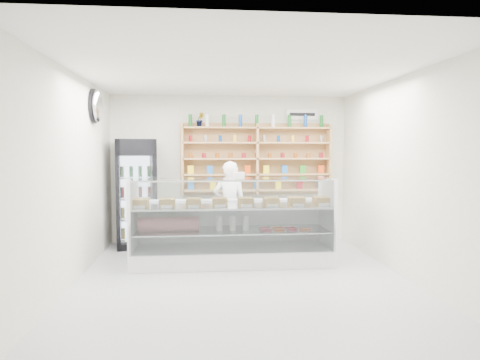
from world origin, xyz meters
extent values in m
plane|color=#9FA0A4|center=(0.00, 0.00, 0.00)|extent=(5.00, 5.00, 0.00)
plane|color=white|center=(0.00, 0.00, 2.80)|extent=(5.00, 5.00, 0.00)
plane|color=silver|center=(0.00, 2.50, 1.40)|extent=(4.50, 0.00, 4.50)
plane|color=silver|center=(0.00, -2.50, 1.40)|extent=(4.50, 0.00, 4.50)
plane|color=silver|center=(-2.25, 0.00, 1.40)|extent=(0.00, 5.00, 5.00)
plane|color=silver|center=(2.25, 0.00, 1.40)|extent=(0.00, 5.00, 5.00)
cube|color=white|center=(-0.08, 0.82, 0.13)|extent=(3.06, 0.87, 0.26)
cube|color=white|center=(-0.08, 1.22, 0.58)|extent=(3.06, 0.05, 0.64)
cube|color=silver|center=(-0.08, 0.82, 0.52)|extent=(2.94, 0.76, 0.02)
cube|color=silver|center=(-0.08, 0.82, 0.90)|extent=(3.00, 0.80, 0.02)
cube|color=silver|center=(-0.08, 0.40, 0.79)|extent=(3.00, 0.12, 1.07)
cube|color=silver|center=(-0.08, 0.77, 1.33)|extent=(3.00, 0.61, 0.01)
imported|color=white|center=(-0.06, 1.67, 0.79)|extent=(0.62, 0.45, 1.57)
cube|color=black|center=(-1.74, 2.14, 0.98)|extent=(0.82, 0.81, 1.96)
cube|color=#320434|center=(-1.80, 1.82, 1.81)|extent=(0.68, 0.16, 0.27)
cube|color=silver|center=(-1.81, 1.81, 0.89)|extent=(0.58, 0.13, 1.55)
cube|color=tan|center=(-0.90, 2.34, 1.59)|extent=(0.04, 0.28, 1.33)
cube|color=tan|center=(0.50, 2.34, 1.59)|extent=(0.04, 0.28, 1.33)
cube|color=tan|center=(1.90, 2.34, 1.59)|extent=(0.04, 0.28, 1.33)
cube|color=tan|center=(0.50, 2.34, 1.00)|extent=(2.80, 0.28, 0.03)
cube|color=tan|center=(0.50, 2.34, 1.30)|extent=(2.80, 0.28, 0.03)
cube|color=tan|center=(0.50, 2.34, 1.60)|extent=(2.80, 0.28, 0.03)
cube|color=tan|center=(0.50, 2.34, 1.90)|extent=(2.80, 0.28, 0.03)
cube|color=tan|center=(0.50, 2.34, 2.18)|extent=(2.80, 0.28, 0.03)
imported|color=#1E6626|center=(-0.57, 2.34, 2.33)|extent=(0.17, 0.15, 0.27)
ellipsoid|color=silver|center=(-2.17, 1.20, 2.45)|extent=(0.15, 0.50, 0.50)
cube|color=white|center=(1.40, 2.47, 2.45)|extent=(0.62, 0.03, 0.20)
camera|label=1|loc=(-0.57, -5.72, 1.77)|focal=32.00mm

